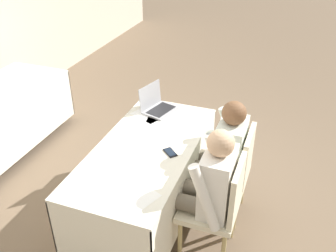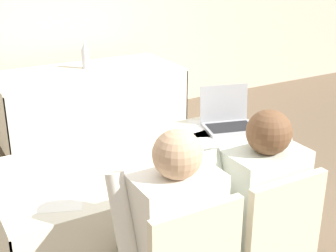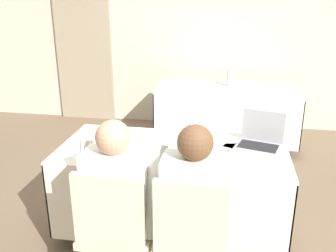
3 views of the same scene
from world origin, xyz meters
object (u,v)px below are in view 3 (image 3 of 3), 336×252
at_px(chair_near_left, 116,226).
at_px(water_bottle, 230,76).
at_px(person_white_shirt, 195,201).
at_px(chair_near_right, 192,234).
at_px(person_checkered_shirt, 120,194).
at_px(cell_phone, 166,160).
at_px(laptop, 259,141).

bearing_deg(chair_near_left, water_bottle, -102.61).
height_order(chair_near_left, person_white_shirt, person_white_shirt).
relative_size(chair_near_right, person_checkered_shirt, 0.78).
distance_m(water_bottle, chair_near_right, 2.78).
xyz_separation_m(chair_near_right, person_white_shirt, (0.00, 0.10, 0.16)).
relative_size(cell_phone, person_checkered_shirt, 0.13).
bearing_deg(person_checkered_shirt, chair_near_right, 167.34).
relative_size(cell_phone, water_bottle, 0.55).
xyz_separation_m(water_bottle, person_checkered_shirt, (-0.62, -2.65, -0.19)).
height_order(laptop, person_checkered_shirt, person_checkered_shirt).
distance_m(chair_near_right, person_white_shirt, 0.19).
bearing_deg(chair_near_right, cell_phone, -63.41).
bearing_deg(laptop, person_checkered_shirt, -123.60).
relative_size(chair_near_left, person_checkered_shirt, 0.78).
xyz_separation_m(water_bottle, chair_near_left, (-0.62, -2.75, -0.35)).
relative_size(laptop, water_bottle, 1.43).
bearing_deg(person_white_shirt, laptop, -118.74).
relative_size(laptop, cell_phone, 2.61).
distance_m(cell_phone, water_bottle, 2.31).
bearing_deg(water_bottle, person_checkered_shirt, -103.08).
distance_m(laptop, person_white_shirt, 0.86).
bearing_deg(chair_near_left, person_checkered_shirt, -90.00).
relative_size(water_bottle, chair_near_left, 0.30).
bearing_deg(laptop, person_white_shirt, -102.98).
relative_size(chair_near_left, chair_near_right, 1.00).
bearing_deg(cell_phone, water_bottle, 122.21).
bearing_deg(chair_near_left, chair_near_right, -180.00).
bearing_deg(chair_near_right, water_bottle, -93.26).
distance_m(cell_phone, person_checkered_shirt, 0.44).
bearing_deg(chair_near_left, person_white_shirt, -167.34).
height_order(cell_phone, chair_near_right, chair_near_right).
height_order(water_bottle, chair_near_right, water_bottle).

